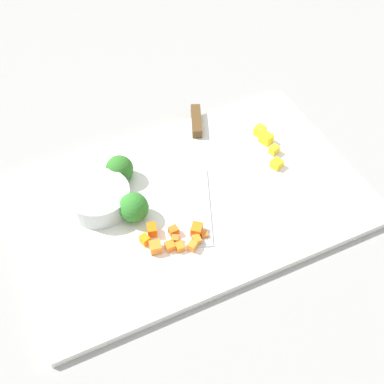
% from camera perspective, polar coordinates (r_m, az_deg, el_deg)
% --- Properties ---
extents(ground_plane, '(4.00, 4.00, 0.00)m').
position_cam_1_polar(ground_plane, '(0.75, -0.00, -1.10)').
color(ground_plane, gray).
extents(cutting_board, '(0.52, 0.33, 0.01)m').
position_cam_1_polar(cutting_board, '(0.74, -0.00, -0.81)').
color(cutting_board, white).
rests_on(cutting_board, ground_plane).
extents(prep_bowl, '(0.09, 0.09, 0.03)m').
position_cam_1_polar(prep_bowl, '(0.73, -10.95, -0.74)').
color(prep_bowl, '#B6BCBB').
rests_on(prep_bowl, cutting_board).
extents(chef_knife, '(0.13, 0.28, 0.02)m').
position_cam_1_polar(chef_knife, '(0.80, 0.74, 5.39)').
color(chef_knife, silver).
rests_on(chef_knife, cutting_board).
extents(carrot_dice_0, '(0.01, 0.01, 0.01)m').
position_cam_1_polar(carrot_dice_0, '(0.68, 0.56, -5.74)').
color(carrot_dice_0, orange).
rests_on(carrot_dice_0, cutting_board).
extents(carrot_dice_1, '(0.02, 0.02, 0.02)m').
position_cam_1_polar(carrot_dice_1, '(0.69, -4.79, -4.50)').
color(carrot_dice_1, orange).
rests_on(carrot_dice_1, cutting_board).
extents(carrot_dice_2, '(0.02, 0.02, 0.01)m').
position_cam_1_polar(carrot_dice_2, '(0.67, -4.37, -6.57)').
color(carrot_dice_2, orange).
rests_on(carrot_dice_2, cutting_board).
extents(carrot_dice_3, '(0.01, 0.01, 0.01)m').
position_cam_1_polar(carrot_dice_3, '(0.67, -1.47, -6.52)').
color(carrot_dice_3, orange).
rests_on(carrot_dice_3, cutting_board).
extents(carrot_dice_4, '(0.02, 0.02, 0.01)m').
position_cam_1_polar(carrot_dice_4, '(0.67, 0.06, -6.46)').
color(carrot_dice_4, orange).
rests_on(carrot_dice_4, cutting_board).
extents(carrot_dice_5, '(0.01, 0.01, 0.01)m').
position_cam_1_polar(carrot_dice_5, '(0.69, 1.48, -5.13)').
color(carrot_dice_5, orange).
rests_on(carrot_dice_5, cutting_board).
extents(carrot_dice_6, '(0.01, 0.01, 0.01)m').
position_cam_1_polar(carrot_dice_6, '(0.68, -2.63, -6.44)').
color(carrot_dice_6, orange).
rests_on(carrot_dice_6, cutting_board).
extents(carrot_dice_7, '(0.01, 0.01, 0.01)m').
position_cam_1_polar(carrot_dice_7, '(0.68, -2.01, -5.65)').
color(carrot_dice_7, orange).
rests_on(carrot_dice_7, cutting_board).
extents(carrot_dice_8, '(0.01, 0.02, 0.01)m').
position_cam_1_polar(carrot_dice_8, '(0.68, -5.64, -5.68)').
color(carrot_dice_8, orange).
rests_on(carrot_dice_8, cutting_board).
extents(carrot_dice_9, '(0.02, 0.02, 0.02)m').
position_cam_1_polar(carrot_dice_9, '(0.69, 0.56, -4.49)').
color(carrot_dice_9, orange).
rests_on(carrot_dice_9, cutting_board).
extents(carrot_dice_10, '(0.01, 0.01, 0.01)m').
position_cam_1_polar(carrot_dice_10, '(0.69, -2.22, -4.65)').
color(carrot_dice_10, orange).
rests_on(carrot_dice_10, cutting_board).
extents(pepper_dice_0, '(0.02, 0.02, 0.02)m').
position_cam_1_polar(pepper_dice_0, '(0.82, 8.80, 6.33)').
color(pepper_dice_0, yellow).
rests_on(pepper_dice_0, cutting_board).
extents(pepper_dice_1, '(0.02, 0.02, 0.02)m').
position_cam_1_polar(pepper_dice_1, '(0.84, 8.08, 7.21)').
color(pepper_dice_1, yellow).
rests_on(pepper_dice_1, cutting_board).
extents(pepper_dice_2, '(0.02, 0.02, 0.01)m').
position_cam_1_polar(pepper_dice_2, '(0.79, 9.91, 3.48)').
color(pepper_dice_2, yellow).
rests_on(pepper_dice_2, cutting_board).
extents(pepper_dice_3, '(0.02, 0.02, 0.01)m').
position_cam_1_polar(pepper_dice_3, '(0.81, 9.73, 4.97)').
color(pepper_dice_3, yellow).
rests_on(pepper_dice_3, cutting_board).
extents(broccoli_floret_0, '(0.04, 0.04, 0.04)m').
position_cam_1_polar(broccoli_floret_0, '(0.70, -6.97, -1.87)').
color(broccoli_floret_0, '#80B65E').
rests_on(broccoli_floret_0, cutting_board).
extents(broccoli_floret_1, '(0.04, 0.04, 0.04)m').
position_cam_1_polar(broccoli_floret_1, '(0.76, -8.61, 2.69)').
color(broccoli_floret_1, '#8EAD5C').
rests_on(broccoli_floret_1, cutting_board).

